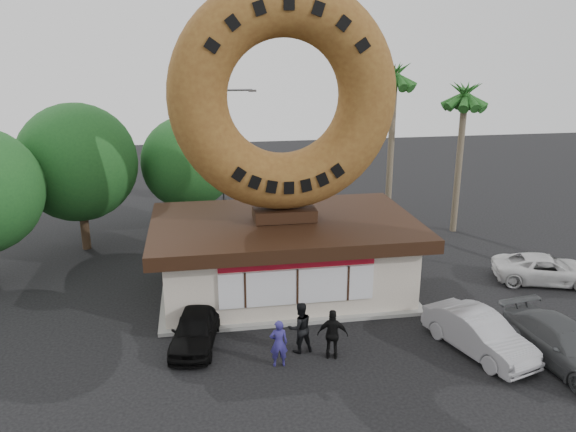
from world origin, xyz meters
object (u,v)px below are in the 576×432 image
Objects in this scene: street_lamp at (225,150)px; person_right at (333,334)px; car_silver at (479,333)px; person_center at (300,327)px; donut_shop at (284,253)px; car_white at (545,269)px; person_left at (279,343)px; giant_donut at (284,97)px; car_grey at (565,345)px; car_black at (195,329)px.

person_right is at bearing -80.61° from street_lamp.
street_lamp is at bearing 98.03° from car_silver.
donut_shop is at bearing -103.83° from person_center.
car_white is at bearing 23.17° from car_silver.
car_white is (13.00, 4.83, -0.21)m from person_left.
donut_shop is 6.65× the size of person_left.
giant_donut reaches higher than car_silver.
car_white is at bearing -5.08° from donut_shop.
giant_donut is at bearing 129.98° from car_grey.
car_grey is at bearing -41.28° from donut_shop.
person_center is at bearing -15.94° from person_right.
street_lamp is at bearing 100.51° from giant_donut.
street_lamp reaches higher than donut_shop.
person_center is (1.57, -15.11, -3.55)m from street_lamp.
donut_shop is 6.07m from person_left.
donut_shop is 2.57× the size of car_silver.
car_white is (11.84, -1.07, -7.77)m from giant_donut.
person_right reaches higher than person_left.
car_white is (11.84, -1.05, -1.14)m from donut_shop.
car_grey is (10.25, -17.38, -3.77)m from street_lamp.
street_lamp is 2.15× the size of car_black.
person_center is at bearing 156.62° from car_grey.
giant_donut is at bearing -103.82° from person_center.
person_left is at bearing 20.28° from person_right.
donut_shop is 11.22m from car_grey.
donut_shop is at bearing -90.00° from giant_donut.
street_lamp is 20.53m from car_grey.
person_left reaches higher than car_black.
person_right is (0.75, -5.71, -0.86)m from donut_shop.
donut_shop reaches higher than person_left.
street_lamp is 16.32m from person_left.
street_lamp reaches higher than person_left.
donut_shop is at bearing 116.17° from car_silver.
car_black is at bearing -4.66° from person_right.
donut_shop reaches higher than car_white.
donut_shop reaches higher than car_silver.
person_right is (0.75, -5.73, -7.49)m from giant_donut.
giant_donut is 4.94× the size of person_center.
donut_shop is at bearing -79.50° from street_lamp.
donut_shop is 11.94m from car_white.
person_center reaches higher than person_left.
street_lamp is at bearing -85.70° from person_left.
person_center is (0.88, 0.79, 0.09)m from person_left.
car_white is (15.75, 2.98, -0.00)m from car_black.
car_black is 0.85× the size of car_silver.
person_right is 0.41× the size of car_silver.
giant_donut is 11.49m from car_silver.
giant_donut is at bearing 56.06° from car_black.
person_left is 0.93× the size of person_right.
street_lamp is (-1.86, 10.02, 2.72)m from donut_shop.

